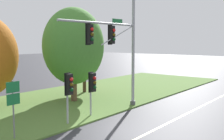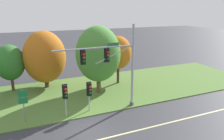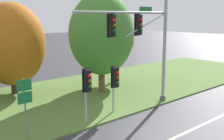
# 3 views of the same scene
# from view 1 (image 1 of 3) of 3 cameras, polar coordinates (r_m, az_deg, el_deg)

# --- Properties ---
(ground_plane) EXTENTS (160.00, 160.00, 0.00)m
(ground_plane) POSITION_cam_1_polar(r_m,az_deg,el_deg) (15.96, 2.60, -12.27)
(ground_plane) COLOR #333338
(lane_stripe) EXTENTS (36.00, 0.16, 0.01)m
(lane_stripe) POSITION_cam_1_polar(r_m,az_deg,el_deg) (15.33, 6.35, -13.06)
(lane_stripe) COLOR beige
(lane_stripe) RESTS_ON ground
(grass_verge) EXTENTS (48.00, 11.50, 0.10)m
(grass_verge) POSITION_cam_1_polar(r_m,az_deg,el_deg) (21.62, -15.64, -7.46)
(grass_verge) COLOR #517533
(grass_verge) RESTS_ON ground
(traffic_signal_mast) EXTENTS (7.57, 0.49, 7.97)m
(traffic_signal_mast) POSITION_cam_1_polar(r_m,az_deg,el_deg) (19.62, 1.15, 5.22)
(traffic_signal_mast) COLOR #9EA0A5
(traffic_signal_mast) RESTS_ON grass_verge
(pedestrian_signal_near_kerb) EXTENTS (0.46, 0.55, 2.87)m
(pedestrian_signal_near_kerb) POSITION_cam_1_polar(r_m,az_deg,el_deg) (18.28, -3.99, -2.98)
(pedestrian_signal_near_kerb) COLOR #9EA0A5
(pedestrian_signal_near_kerb) RESTS_ON grass_verge
(pedestrian_signal_further_along) EXTENTS (0.46, 0.55, 3.04)m
(pedestrian_signal_further_along) POSITION_cam_1_polar(r_m,az_deg,el_deg) (16.55, -8.71, -3.48)
(pedestrian_signal_further_along) COLOR #9EA0A5
(pedestrian_signal_further_along) RESTS_ON grass_verge
(route_sign_post) EXTENTS (0.73, 0.08, 2.93)m
(route_sign_post) POSITION_cam_1_polar(r_m,az_deg,el_deg) (14.85, -19.43, -5.86)
(route_sign_post) COLOR slate
(route_sign_post) RESTS_ON grass_verge
(tree_mid_verge) EXTENTS (4.92, 4.92, 7.54)m
(tree_mid_verge) POSITION_cam_1_polar(r_m,az_deg,el_deg) (22.74, -7.86, 4.82)
(tree_mid_verge) COLOR brown
(tree_mid_verge) RESTS_ON grass_verge
(tree_tall_centre) EXTENTS (3.31, 3.31, 6.03)m
(tree_tall_centre) POSITION_cam_1_polar(r_m,az_deg,el_deg) (26.61, -5.69, 3.93)
(tree_tall_centre) COLOR #423021
(tree_tall_centre) RESTS_ON grass_verge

